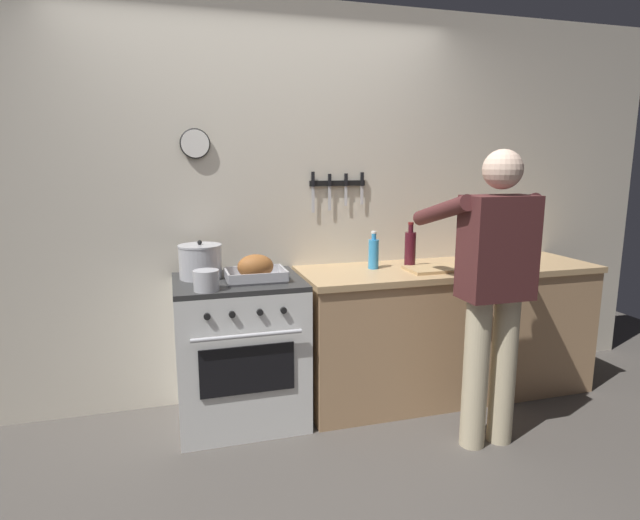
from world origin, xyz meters
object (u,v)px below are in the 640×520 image
(person_cook, at_px, (493,281))
(stove, at_px, (240,351))
(roasting_pan, at_px, (256,269))
(bottle_hot_sauce, at_px, (472,251))
(cutting_board, at_px, (434,269))
(bottle_wine_red, at_px, (410,249))
(bottle_dish_soap, at_px, (374,253))
(saucepan, at_px, (206,280))
(stock_pot, at_px, (200,261))

(person_cook, bearing_deg, stove, 65.67)
(roasting_pan, height_order, bottle_hot_sauce, bottle_hot_sauce)
(person_cook, bearing_deg, cutting_board, 7.44)
(bottle_wine_red, height_order, bottle_dish_soap, bottle_wine_red)
(person_cook, bearing_deg, saucepan, 76.36)
(stock_pot, relative_size, bottle_hot_sauce, 1.22)
(person_cook, relative_size, bottle_dish_soap, 6.67)
(stove, bearing_deg, cutting_board, -4.33)
(saucepan, relative_size, bottle_dish_soap, 0.56)
(saucepan, xyz_separation_m, bottle_hot_sauce, (1.82, 0.26, 0.03))
(person_cook, xyz_separation_m, cutting_board, (-0.05, 0.56, -0.04))
(bottle_dish_soap, bearing_deg, bottle_hot_sauce, -2.74)
(roasting_pan, xyz_separation_m, saucepan, (-0.30, -0.17, -0.01))
(person_cook, distance_m, stock_pot, 1.70)
(stock_pot, distance_m, bottle_wine_red, 1.36)
(cutting_board, distance_m, bottle_hot_sauce, 0.39)
(person_cook, xyz_separation_m, roasting_pan, (-1.21, 0.60, 0.02))
(bottle_wine_red, bearing_deg, stock_pot, 177.60)
(stove, distance_m, roasting_pan, 0.53)
(stock_pot, bearing_deg, roasting_pan, -27.47)
(saucepan, xyz_separation_m, bottle_dish_soap, (1.10, 0.30, 0.05))
(stove, xyz_separation_m, saucepan, (-0.20, -0.23, 0.51))
(saucepan, distance_m, bottle_wine_red, 1.38)
(bottle_dish_soap, relative_size, bottle_hot_sauce, 1.17)
(saucepan, bearing_deg, stove, 48.58)
(person_cook, relative_size, stock_pot, 6.39)
(bottle_dish_soap, bearing_deg, roasting_pan, -170.85)
(stock_pot, bearing_deg, bottle_wine_red, -2.40)
(person_cook, bearing_deg, stock_pot, 65.75)
(roasting_pan, relative_size, saucepan, 2.52)
(stock_pot, distance_m, cutting_board, 1.49)
(cutting_board, distance_m, bottle_wine_red, 0.21)
(person_cook, xyz_separation_m, bottle_wine_red, (-0.16, 0.70, 0.07))
(person_cook, distance_m, bottle_wine_red, 0.72)
(bottle_wine_red, height_order, bottle_hot_sauce, bottle_wine_red)
(roasting_pan, distance_m, bottle_hot_sauce, 1.52)
(bottle_wine_red, distance_m, bottle_hot_sauce, 0.47)
(stock_pot, distance_m, bottle_hot_sauce, 1.83)
(bottle_wine_red, bearing_deg, person_cook, -77.09)
(saucepan, distance_m, cutting_board, 1.47)
(cutting_board, bearing_deg, stock_pot, 172.36)
(stove, xyz_separation_m, cutting_board, (1.26, -0.10, 0.46))
(stove, relative_size, cutting_board, 2.50)
(stock_pot, bearing_deg, bottle_dish_soap, -1.59)
(saucepan, height_order, cutting_board, saucepan)
(roasting_pan, xyz_separation_m, bottle_wine_red, (1.05, 0.10, 0.06))
(stove, xyz_separation_m, stock_pot, (-0.21, 0.10, 0.55))
(stock_pot, bearing_deg, cutting_board, -7.64)
(roasting_pan, bearing_deg, bottle_wine_red, 5.59)
(person_cook, bearing_deg, roasting_pan, 66.01)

